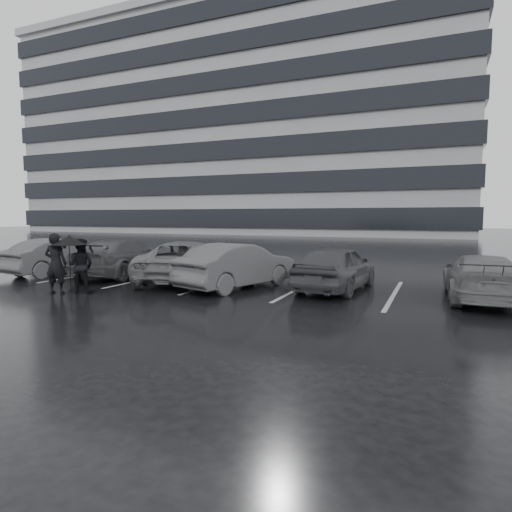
{
  "coord_description": "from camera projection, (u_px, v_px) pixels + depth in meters",
  "views": [
    {
      "loc": [
        4.52,
        -10.12,
        2.23
      ],
      "look_at": [
        -0.24,
        1.0,
        1.1
      ],
      "focal_mm": 30.0,
      "sensor_mm": 36.0,
      "label": 1
    }
  ],
  "objects": [
    {
      "name": "car_west_c",
      "position": [
        123.0,
        258.0,
        16.01
      ],
      "size": [
        2.51,
        4.93,
        1.37
      ],
      "primitive_type": "imported",
      "rotation": [
        0.0,
        0.0,
        3.27
      ],
      "color": "black",
      "rests_on": "ground"
    },
    {
      "name": "umbrella",
      "position": [
        69.0,
        240.0,
        12.24
      ],
      "size": [
        1.0,
        1.0,
        1.69
      ],
      "color": "black",
      "rests_on": "ground"
    },
    {
      "name": "stall_stripes",
      "position": [
        258.0,
        285.0,
        13.84
      ],
      "size": [
        19.72,
        5.0,
        0.0
      ],
      "color": "#A4A3A6",
      "rests_on": "ground"
    },
    {
      "name": "pedestrian_left",
      "position": [
        56.0,
        263.0,
        12.29
      ],
      "size": [
        0.73,
        0.59,
        1.75
      ],
      "primitive_type": "imported",
      "rotation": [
        0.0,
        0.0,
        3.43
      ],
      "color": "black",
      "rests_on": "ground"
    },
    {
      "name": "car_west_a",
      "position": [
        238.0,
        266.0,
        13.31
      ],
      "size": [
        2.62,
        4.47,
        1.39
      ],
      "primitive_type": "imported",
      "rotation": [
        0.0,
        0.0,
        2.85
      ],
      "color": "#2C2C2F",
      "rests_on": "ground"
    },
    {
      "name": "car_main",
      "position": [
        336.0,
        267.0,
        12.86
      ],
      "size": [
        2.01,
        4.21,
        1.39
      ],
      "primitive_type": "imported",
      "rotation": [
        0.0,
        0.0,
        3.05
      ],
      "color": "black",
      "rests_on": "ground"
    },
    {
      "name": "car_east",
      "position": [
        481.0,
        278.0,
        11.3
      ],
      "size": [
        1.87,
        4.28,
        1.22
      ],
      "primitive_type": "imported",
      "rotation": [
        0.0,
        0.0,
        3.18
      ],
      "color": "#49494B",
      "rests_on": "ground"
    },
    {
      "name": "car_west_b",
      "position": [
        188.0,
        261.0,
        14.65
      ],
      "size": [
        3.46,
        5.39,
        1.38
      ],
      "primitive_type": "imported",
      "rotation": [
        0.0,
        0.0,
        3.39
      ],
      "color": "#49494B",
      "rests_on": "ground"
    },
    {
      "name": "office_building",
      "position": [
        246.0,
        133.0,
        62.46
      ],
      "size": [
        61.0,
        26.0,
        29.0
      ],
      "color": "gray",
      "rests_on": "ground"
    },
    {
      "name": "pedestrian_right",
      "position": [
        81.0,
        266.0,
        12.5
      ],
      "size": [
        0.91,
        0.8,
        1.58
      ],
      "primitive_type": "imported",
      "rotation": [
        0.0,
        0.0,
        3.44
      ],
      "color": "black",
      "rests_on": "ground"
    },
    {
      "name": "car_west_d",
      "position": [
        61.0,
        256.0,
        16.48
      ],
      "size": [
        1.92,
        4.3,
        1.37
      ],
      "primitive_type": "imported",
      "rotation": [
        0.0,
        0.0,
        3.03
      ],
      "color": "#2C2C2F",
      "rests_on": "ground"
    },
    {
      "name": "ground",
      "position": [
        250.0,
        301.0,
        11.24
      ],
      "size": [
        160.0,
        160.0,
        0.0
      ],
      "primitive_type": "plane",
      "color": "black",
      "rests_on": "ground"
    }
  ]
}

